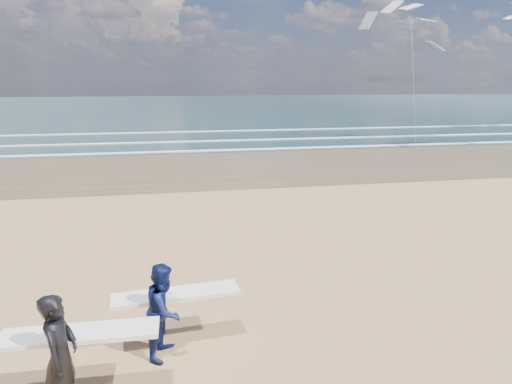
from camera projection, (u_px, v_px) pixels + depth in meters
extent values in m
cube|color=#483C26|center=(492.00, 155.00, 28.03)|extent=(220.00, 12.00, 0.01)
cube|color=#183236|center=(281.00, 106.00, 79.50)|extent=(220.00, 100.00, 0.02)
cube|color=white|center=(446.00, 144.00, 32.59)|extent=(220.00, 0.50, 0.05)
cube|color=white|center=(412.00, 136.00, 37.07)|extent=(220.00, 0.50, 0.05)
cube|color=white|center=(377.00, 128.00, 43.27)|extent=(220.00, 0.50, 0.05)
imported|color=black|center=(61.00, 357.00, 6.15)|extent=(0.52, 0.72, 1.83)
cube|color=white|center=(80.00, 334.00, 6.49)|extent=(2.21, 0.57, 0.07)
imported|color=#0C1545|center=(165.00, 310.00, 7.62)|extent=(0.86, 0.96, 1.63)
cube|color=white|center=(176.00, 294.00, 7.97)|extent=(2.24, 0.71, 0.07)
cube|color=slate|center=(416.00, 146.00, 31.27)|extent=(0.12, 0.12, 0.10)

